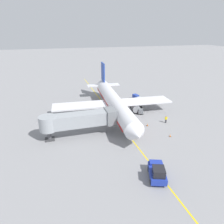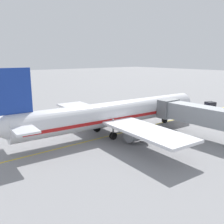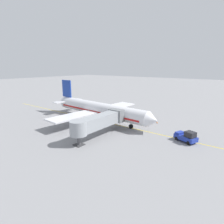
# 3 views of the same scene
# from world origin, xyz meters

# --- Properties ---
(ground_plane) EXTENTS (400.00, 400.00, 0.00)m
(ground_plane) POSITION_xyz_m (0.00, 0.00, 0.00)
(ground_plane) COLOR gray
(gate_lead_in_line) EXTENTS (0.24, 80.00, 0.01)m
(gate_lead_in_line) POSITION_xyz_m (0.00, 0.00, 0.00)
(gate_lead_in_line) COLOR gold
(gate_lead_in_line) RESTS_ON ground
(parked_airliner) EXTENTS (30.30, 37.35, 10.63)m
(parked_airliner) POSITION_xyz_m (-0.52, 1.57, 3.19)
(parked_airliner) COLOR silver
(parked_airliner) RESTS_ON ground
(jet_bridge) EXTENTS (15.02, 3.50, 4.98)m
(jet_bridge) POSITION_xyz_m (9.43, 10.47, 3.46)
(jet_bridge) COLOR #93999E
(jet_bridge) RESTS_ON ground
(pushback_tractor) EXTENTS (3.58, 4.89, 2.40)m
(pushback_tractor) POSITION_xyz_m (0.75, 26.57, 1.10)
(pushback_tractor) COLOR #1E339E
(pushback_tractor) RESTS_ON ground
(baggage_tug_lead) EXTENTS (2.10, 2.77, 1.62)m
(baggage_tug_lead) POSITION_xyz_m (-7.21, 3.22, 0.71)
(baggage_tug_lead) COLOR slate
(baggage_tug_lead) RESTS_ON ground
(baggage_cart_front) EXTENTS (1.57, 2.96, 1.58)m
(baggage_cart_front) POSITION_xyz_m (-10.45, -4.36, 0.95)
(baggage_cart_front) COLOR #4C4C51
(baggage_cart_front) RESTS_ON ground
(baggage_cart_second_in_train) EXTENTS (1.57, 2.96, 1.58)m
(baggage_cart_second_in_train) POSITION_xyz_m (-10.30, -7.37, 0.95)
(baggage_cart_second_in_train) COLOR #4C4C51
(baggage_cart_second_in_train) RESTS_ON ground
(ground_crew_wing_walker) EXTENTS (0.30, 0.73, 1.69)m
(ground_crew_wing_walker) POSITION_xyz_m (-8.95, -1.64, 0.95)
(ground_crew_wing_walker) COLOR #232328
(ground_crew_wing_walker) RESTS_ON ground
(ground_crew_loader) EXTENTS (0.61, 0.53, 1.69)m
(ground_crew_loader) POSITION_xyz_m (-6.94, -1.09, 0.95)
(ground_crew_loader) COLOR #232328
(ground_crew_loader) RESTS_ON ground
(ground_crew_marshaller) EXTENTS (0.73, 0.30, 1.69)m
(ground_crew_marshaller) POSITION_xyz_m (-10.37, 10.15, 0.95)
(ground_crew_marshaller) COLOR #232328
(ground_crew_marshaller) RESTS_ON ground
(safety_cone_nose_left) EXTENTS (0.36, 0.36, 0.59)m
(safety_cone_nose_left) POSITION_xyz_m (-7.82, 16.22, 0.29)
(safety_cone_nose_left) COLOR black
(safety_cone_nose_left) RESTS_ON ground
(safety_cone_nose_right) EXTENTS (0.36, 0.36, 0.59)m
(safety_cone_nose_right) POSITION_xyz_m (-5.62, 10.38, 0.29)
(safety_cone_nose_right) COLOR black
(safety_cone_nose_right) RESTS_ON ground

